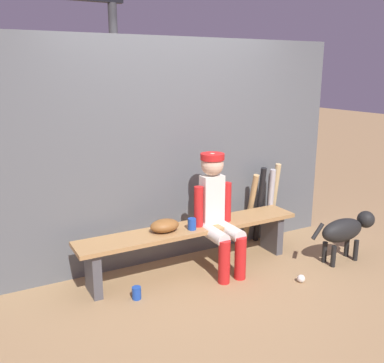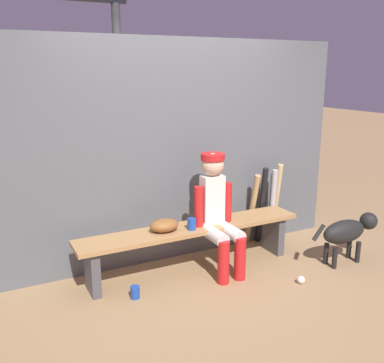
{
  "view_description": "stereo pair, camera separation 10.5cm",
  "coord_description": "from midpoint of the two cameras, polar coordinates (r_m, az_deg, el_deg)",
  "views": [
    {
      "loc": [
        -1.89,
        -3.48,
        1.93
      ],
      "look_at": [
        0.0,
        0.0,
        0.91
      ],
      "focal_mm": 40.66,
      "sensor_mm": 36.0,
      "label": 1
    },
    {
      "loc": [
        -1.8,
        -3.53,
        1.93
      ],
      "look_at": [
        0.0,
        0.0,
        0.91
      ],
      "focal_mm": 40.66,
      "sensor_mm": 36.0,
      "label": 2
    }
  ],
  "objects": [
    {
      "name": "bat_wood_tan",
      "position": [
        4.9,
        7.04,
        -3.58
      ],
      "size": [
        0.08,
        0.27,
        0.84
      ],
      "primitive_type": "cylinder",
      "rotation": [
        0.24,
        0.0,
        -0.07
      ],
      "color": "tan",
      "rests_on": "ground_plane"
    },
    {
      "name": "dugout_bench",
      "position": [
        4.27,
        -0.71,
        -7.22
      ],
      "size": [
        2.28,
        0.36,
        0.46
      ],
      "color": "#AD7F4C",
      "rests_on": "ground_plane"
    },
    {
      "name": "cup_on_ground",
      "position": [
        3.91,
        -8.07,
        -14.28
      ],
      "size": [
        0.08,
        0.08,
        0.11
      ],
      "primitive_type": "cylinder",
      "color": "#1E47AD",
      "rests_on": "ground_plane"
    },
    {
      "name": "baseball_glove",
      "position": [
        4.09,
        -4.35,
        -5.79
      ],
      "size": [
        0.28,
        0.2,
        0.12
      ],
      "primitive_type": "ellipsoid",
      "color": "brown",
      "rests_on": "dugout_bench"
    },
    {
      "name": "baseball",
      "position": [
        4.26,
        13.42,
        -12.28
      ],
      "size": [
        0.07,
        0.07,
        0.07
      ],
      "primitive_type": "sphere",
      "color": "white",
      "rests_on": "ground_plane"
    },
    {
      "name": "bat_wood_natural",
      "position": [
        5.07,
        10.04,
        -2.63
      ],
      "size": [
        0.08,
        0.17,
        0.91
      ],
      "primitive_type": "cylinder",
      "rotation": [
        0.11,
        0.0,
        0.1
      ],
      "color": "tan",
      "rests_on": "ground_plane"
    },
    {
      "name": "player_seated",
      "position": [
        4.18,
        2.69,
        -3.62
      ],
      "size": [
        0.41,
        0.55,
        1.16
      ],
      "color": "silver",
      "rests_on": "ground_plane"
    },
    {
      "name": "chainlink_fence",
      "position": [
        4.37,
        -3.04,
        3.77
      ],
      "size": [
        3.83,
        0.03,
        2.24
      ],
      "primitive_type": "cube",
      "color": "#595E63",
      "rests_on": "ground_plane"
    },
    {
      "name": "bat_aluminum_black",
      "position": [
        4.96,
        8.26,
        -3.08
      ],
      "size": [
        0.09,
        0.19,
        0.89
      ],
      "primitive_type": "cylinder",
      "rotation": [
        0.14,
        0.0,
        -0.12
      ],
      "color": "black",
      "rests_on": "ground_plane"
    },
    {
      "name": "dog",
      "position": [
        4.73,
        18.96,
        -6.0
      ],
      "size": [
        0.84,
        0.2,
        0.49
      ],
      "color": "black",
      "rests_on": "ground_plane"
    },
    {
      "name": "ground_plane",
      "position": [
        4.41,
        -0.7,
        -11.47
      ],
      "size": [
        30.0,
        30.0,
        0.0
      ],
      "primitive_type": "plane",
      "color": "#9E7A51"
    },
    {
      "name": "bat_aluminum_silver",
      "position": [
        4.99,
        9.61,
        -3.19
      ],
      "size": [
        0.08,
        0.13,
        0.86
      ],
      "primitive_type": "cylinder",
      "rotation": [
        0.07,
        0.0,
        -0.13
      ],
      "color": "#B7B7BC",
      "rests_on": "ground_plane"
    },
    {
      "name": "cup_on_bench",
      "position": [
        4.13,
        -0.74,
        -5.6
      ],
      "size": [
        0.08,
        0.08,
        0.11
      ],
      "primitive_type": "cylinder",
      "color": "#1E47AD",
      "rests_on": "dugout_bench"
    }
  ]
}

